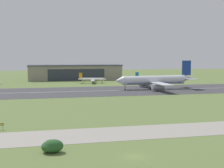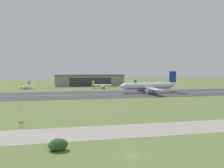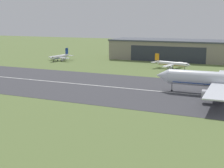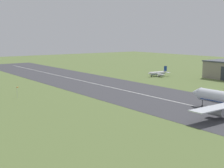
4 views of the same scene
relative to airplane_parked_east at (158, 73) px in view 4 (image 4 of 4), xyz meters
The scene contains 5 objects.
ground_plane 131.98m from the airplane_parked_east, 65.75° to the right, with size 703.05×703.05×0.00m, color olive.
runway_strip 80.76m from the airplane_parked_east, 47.83° to the right, with size 463.05×53.39×0.06m, color #3D3D42.
runway_centreline 80.76m from the airplane_parked_east, 47.83° to the right, with size 416.75×0.70×0.01m, color silver.
airplane_parked_east is the anchor object (origin of this frame).
windsock_pole 117.57m from the airplane_parked_east, 81.88° to the right, with size 1.69×1.87×5.58m.
Camera 4 is at (117.39, 9.71, 31.57)m, focal length 50.00 mm.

